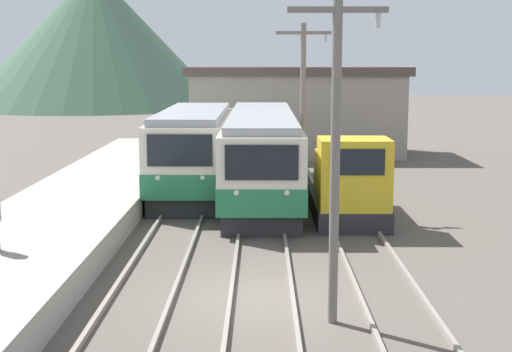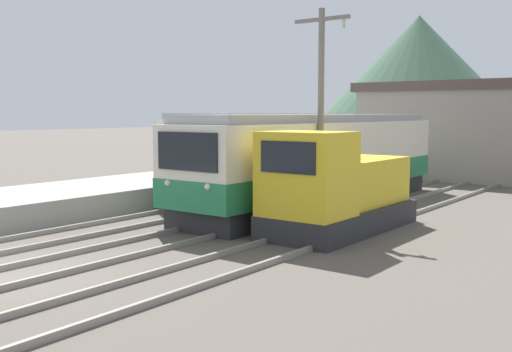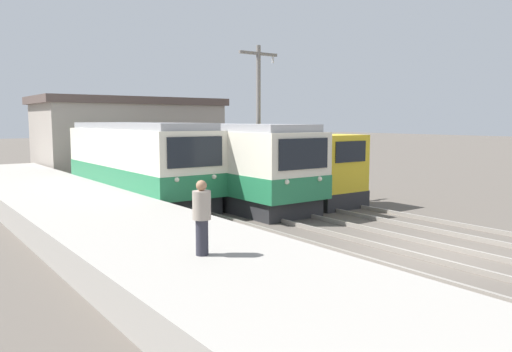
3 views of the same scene
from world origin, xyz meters
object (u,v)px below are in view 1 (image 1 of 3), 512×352
Objects in this scene: commuter_train_center at (262,157)px; catenary_mast_mid at (303,109)px; commuter_train_left at (194,154)px; catenary_mast_near at (336,148)px; shunting_locomotive at (347,185)px.

catenary_mast_mid reaches higher than commuter_train_center.
commuter_train_left reaches higher than commuter_train_center.
catenary_mast_near and catenary_mast_mid have the same top height.
commuter_train_left is 2.90m from commuter_train_center.
commuter_train_center is 5.08m from shunting_locomotive.
shunting_locomotive is 10.52m from catenary_mast_near.
catenary_mast_mid is (4.31, -3.26, 2.10)m from commuter_train_left.
shunting_locomotive is 3.33m from catenary_mast_mid.
commuter_train_center is 2.12× the size of catenary_mast_near.
commuter_train_left reaches higher than shunting_locomotive.
commuter_train_center is 3.60m from catenary_mast_mid.
commuter_train_center is 2.12× the size of catenary_mast_mid.
shunting_locomotive is 0.84× the size of catenary_mast_mid.
shunting_locomotive is 0.84× the size of catenary_mast_near.
commuter_train_center is at bearing 126.37° from shunting_locomotive.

